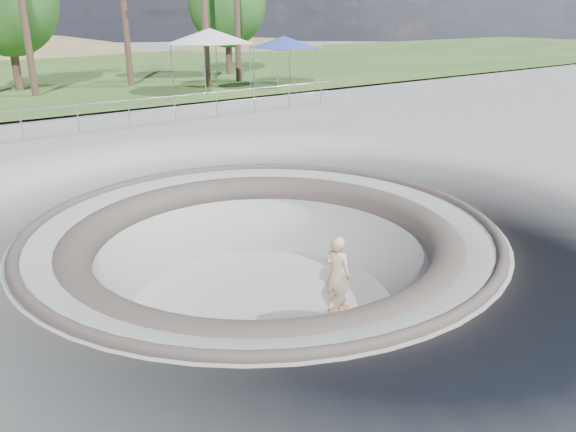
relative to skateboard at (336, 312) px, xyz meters
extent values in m
plane|color=gray|center=(-0.99, 1.41, 1.84)|extent=(180.00, 180.00, 0.00)
torus|color=gray|center=(-0.99, 1.41, -0.16)|extent=(14.00, 14.00, 4.00)
cylinder|color=gray|center=(-0.99, 1.41, -0.11)|extent=(6.60, 6.60, 0.10)
torus|color=#524741|center=(-0.99, 1.41, 1.82)|extent=(10.24, 10.24, 0.24)
torus|color=#524741|center=(-0.99, 1.41, 1.39)|extent=(8.91, 8.91, 0.81)
ellipsoid|color=brown|center=(7.01, 61.41, -6.03)|extent=(61.60, 44.00, 28.60)
ellipsoid|color=brown|center=(34.01, 53.41, -3.53)|extent=(42.00, 30.00, 19.50)
cylinder|color=#989BA0|center=(-0.99, 13.41, 3.01)|extent=(25.00, 0.05, 0.05)
cylinder|color=#989BA0|center=(-0.99, 13.41, 2.56)|extent=(25.00, 0.05, 0.05)
cube|color=brown|center=(0.00, 0.00, 0.01)|extent=(0.79, 0.39, 0.02)
cylinder|color=#A7A7AB|center=(0.00, 0.00, -0.03)|extent=(0.07, 0.16, 0.03)
cylinder|color=#A7A7AB|center=(0.00, 0.00, -0.03)|extent=(0.07, 0.16, 0.03)
cylinder|color=silver|center=(0.00, 0.00, -0.03)|extent=(0.06, 0.04, 0.06)
cylinder|color=silver|center=(0.00, 0.00, -0.03)|extent=(0.06, 0.04, 0.06)
cylinder|color=silver|center=(0.00, 0.00, -0.03)|extent=(0.06, 0.04, 0.06)
cylinder|color=silver|center=(0.00, 0.00, -0.03)|extent=(0.06, 0.04, 0.06)
imported|color=#D7B48B|center=(0.00, 0.00, 0.90)|extent=(0.56, 0.73, 1.77)
cylinder|color=#989BA0|center=(7.18, 18.64, 3.34)|extent=(0.06, 0.06, 2.45)
cylinder|color=#989BA0|center=(10.30, 18.64, 3.34)|extent=(0.06, 0.06, 2.45)
cylinder|color=#989BA0|center=(7.18, 21.75, 3.34)|extent=(0.06, 0.06, 2.45)
cylinder|color=#989BA0|center=(10.30, 21.75, 3.34)|extent=(0.06, 0.06, 2.45)
cube|color=silver|center=(8.74, 20.20, 4.68)|extent=(3.68, 3.68, 0.08)
cone|color=silver|center=(8.74, 20.20, 5.06)|extent=(6.57, 6.57, 0.78)
cylinder|color=#989BA0|center=(11.95, 18.08, 3.16)|extent=(0.06, 0.06, 2.09)
cylinder|color=#989BA0|center=(14.61, 18.08, 3.16)|extent=(0.06, 0.06, 2.09)
cylinder|color=#989BA0|center=(11.95, 20.75, 3.16)|extent=(0.06, 0.06, 2.09)
cylinder|color=#989BA0|center=(14.61, 20.75, 3.16)|extent=(0.06, 0.06, 2.09)
cube|color=#2E42A6|center=(13.28, 19.41, 4.31)|extent=(3.01, 3.01, 0.08)
cone|color=#2E42A6|center=(13.28, 19.41, 4.64)|extent=(5.65, 5.65, 0.67)
cylinder|color=brown|center=(5.96, 25.05, 5.94)|extent=(0.36, 0.36, 7.87)
cylinder|color=brown|center=(12.33, 22.95, 6.84)|extent=(0.36, 0.36, 9.66)
cylinder|color=brown|center=(0.07, 26.77, 4.30)|extent=(0.44, 0.44, 4.59)
cylinder|color=brown|center=(14.27, 27.20, 4.29)|extent=(0.44, 0.44, 4.56)
ellipsoid|color=#235B1F|center=(14.27, 27.20, 6.89)|extent=(5.44, 4.95, 5.94)
camera|label=1|loc=(-7.53, -8.05, 6.24)|focal=35.00mm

